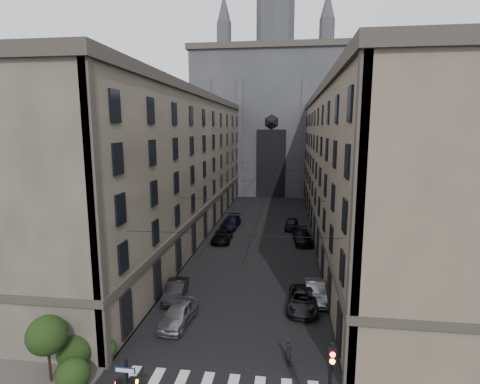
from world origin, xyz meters
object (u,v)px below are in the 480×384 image
at_px(car_left_near, 179,314).
at_px(car_left_far, 231,222).
at_px(car_right_midnear, 303,300).
at_px(pedestrian, 289,351).
at_px(car_left_midfar, 222,236).
at_px(gothic_tower, 274,113).
at_px(car_right_midfar, 303,237).
at_px(car_right_far, 291,224).
at_px(car_right_near, 315,292).
at_px(car_left_midnear, 176,290).

xyz_separation_m(car_left_near, car_left_far, (-0.34, 27.23, 0.03)).
distance_m(car_right_midnear, pedestrian, 7.46).
bearing_deg(pedestrian, car_left_midfar, 12.67).
distance_m(gothic_tower, car_right_midfar, 45.67).
relative_size(car_right_midfar, pedestrian, 3.10).
bearing_deg(car_right_midfar, car_right_far, 96.64).
bearing_deg(car_right_midnear, pedestrian, -94.77).
bearing_deg(car_left_near, pedestrian, -19.87).
height_order(car_left_far, car_right_midnear, car_left_far).
bearing_deg(car_right_midfar, gothic_tower, 92.56).
bearing_deg(car_right_midfar, car_right_near, -93.12).
xyz_separation_m(car_left_near, car_right_near, (10.25, 5.28, -0.04)).
xyz_separation_m(gothic_tower, pedestrian, (3.86, -66.96, -16.93)).
bearing_deg(car_right_midnear, car_left_near, -154.55).
xyz_separation_m(car_left_near, car_right_far, (8.40, 27.75, -0.03)).
xyz_separation_m(car_right_near, car_right_midnear, (-1.08, -1.64, -0.03)).
bearing_deg(car_right_far, car_left_midfar, -136.73).
relative_size(gothic_tower, car_right_far, 12.91).
bearing_deg(car_left_midnear, gothic_tower, 78.66).
height_order(gothic_tower, car_right_near, gothic_tower).
bearing_deg(car_left_near, car_right_midnear, 26.67).
distance_m(car_left_midnear, pedestrian, 12.26).
bearing_deg(car_right_midfar, car_left_near, -119.65).
distance_m(car_left_midnear, car_right_midfar, 20.53).
relative_size(car_left_midfar, car_right_midnear, 0.96).
height_order(car_right_midfar, pedestrian, pedestrian).
distance_m(car_right_midfar, pedestrian, 25.00).
height_order(car_left_far, car_right_midfar, car_left_far).
xyz_separation_m(car_left_near, car_right_midfar, (9.74, 21.20, -0.02)).
distance_m(car_right_midnear, car_right_midfar, 17.57).
relative_size(car_right_near, car_right_far, 1.01).
height_order(car_left_midnear, pedestrian, pedestrian).
distance_m(car_right_near, car_right_midfar, 15.93).
bearing_deg(gothic_tower, car_left_near, -93.80).
bearing_deg(car_right_far, car_left_midnear, -109.12).
distance_m(gothic_tower, car_left_far, 40.05).
relative_size(car_left_near, car_right_midfar, 0.87).
xyz_separation_m(car_right_near, car_right_far, (-1.85, 22.47, 0.01)).
height_order(car_left_midfar, pedestrian, pedestrian).
bearing_deg(gothic_tower, car_left_midfar, -96.13).
height_order(car_right_near, car_right_midfar, car_right_midfar).
bearing_deg(car_left_far, car_left_midfar, -86.74).
relative_size(car_left_midnear, car_left_far, 0.79).
bearing_deg(car_left_midnear, car_left_midfar, 80.44).
bearing_deg(car_right_midnear, car_left_far, 115.78).
distance_m(car_left_near, car_left_midfar, 20.41).
bearing_deg(car_left_midnear, car_right_near, 0.38).
height_order(car_left_near, car_right_midnear, car_left_near).
height_order(car_right_near, car_right_midnear, car_right_near).
distance_m(car_right_near, car_right_far, 22.55).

